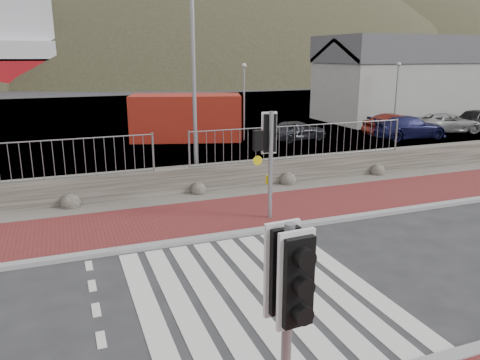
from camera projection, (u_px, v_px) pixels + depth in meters
name	position (u px, v px, depth m)	size (l,w,h in m)	color
ground	(256.00, 294.00, 9.22)	(220.00, 220.00, 0.00)	#28282B
sidewalk_far	(194.00, 219.00, 13.27)	(40.00, 3.00, 0.08)	maroon
kerb_far	(210.00, 238.00, 11.91)	(40.00, 0.25, 0.12)	gray
zebra_crossing	(256.00, 294.00, 9.22)	(4.62, 5.60, 0.01)	silver
gravel_strip	(178.00, 200.00, 15.07)	(40.00, 1.50, 0.06)	#59544C
stone_wall	(172.00, 181.00, 15.68)	(40.00, 0.60, 0.90)	#423E36
railing	(171.00, 142.00, 15.19)	(18.07, 0.07, 1.22)	gray
quay	(108.00, 119.00, 34.37)	(120.00, 40.00, 0.50)	#4C4C4F
water	(82.00, 88.00, 65.91)	(220.00, 50.00, 0.05)	#3F4C54
harbor_building	(406.00, 78.00, 33.32)	(12.20, 6.20, 5.80)	#9E9E99
hills_backdrop	(120.00, 192.00, 96.78)	(254.00, 90.00, 100.00)	#28301D
traffic_signal_near	(288.00, 295.00, 4.99)	(0.43, 0.27, 2.89)	gray
traffic_signal_far	(270.00, 143.00, 12.75)	(0.74, 0.28, 3.09)	gray
streetlight	(197.00, 57.00, 15.75)	(1.66, 0.56, 7.94)	gray
shipping_container	(186.00, 117.00, 25.58)	(5.90, 2.46, 2.46)	#9C2C11
car_a	(297.00, 130.00, 25.51)	(1.34, 3.33, 1.14)	black
car_b	(398.00, 126.00, 26.52)	(1.37, 3.92, 1.29)	#50110B
car_c	(408.00, 127.00, 26.06)	(1.80, 4.44, 1.29)	#14153F
car_d	(448.00, 123.00, 28.16)	(1.89, 4.10, 1.14)	#9A9A9A
car_e	(479.00, 119.00, 29.62)	(1.50, 3.72, 1.27)	black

